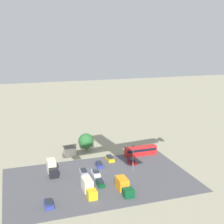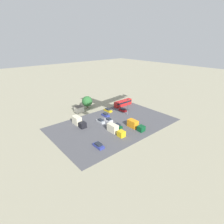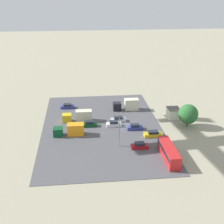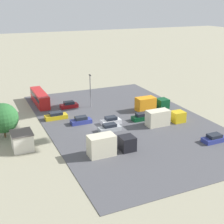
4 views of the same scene
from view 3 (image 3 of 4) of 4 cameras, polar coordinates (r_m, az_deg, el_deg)
The scene contains 16 objects.
ground_plane at distance 86.69m, azimuth 2.39°, elevation -2.60°, with size 400.00×400.00×0.00m, color gray.
parking_lot_surface at distance 86.02m, azimuth -1.87°, elevation -2.77°, with size 51.82×32.30×0.08m.
shed_building at distance 93.19m, azimuth 11.14°, elevation -0.18°, with size 4.07×3.48×3.03m.
bus at distance 71.30m, azimuth 10.33°, elevation -7.22°, with size 10.92×2.49×3.05m.
parked_car_0 at distance 99.90m, azimuth -8.15°, elevation 1.04°, with size 1.97×4.29×1.42m.
parked_car_1 at distance 86.23m, azimuth 0.32°, elevation -2.20°, with size 1.87×4.02×1.53m.
parked_car_2 at distance 81.24m, azimuth 7.49°, elevation -4.01°, with size 1.95×4.65×1.49m.
parked_car_3 at distance 75.20m, azimuth 5.07°, elevation -6.16°, with size 1.75×4.08×1.51m.
parked_car_4 at distance 86.38m, azimuth -4.14°, elevation -2.21°, with size 1.73×4.09×1.53m.
parked_car_5 at distance 89.30m, azimuth 1.16°, elevation -1.34°, with size 1.77×4.36×1.43m.
parked_car_6 at distance 84.59m, azimuth 4.18°, elevation -2.77°, with size 1.80×4.23×1.50m.
parked_truck_0 at distance 97.35m, azimuth 2.84°, elevation 1.30°, with size 2.48×7.94×3.45m.
parked_truck_1 at distance 89.65m, azimuth -6.04°, elevation -0.78°, with size 2.31×8.41×3.15m.
parked_truck_2 at distance 81.64m, azimuth -7.57°, elevation -3.29°, with size 2.54×7.87×3.03m.
tree_near_shed at distance 87.53m, azimuth 13.75°, elevation -0.37°, with size 5.43×5.43×6.41m.
light_pole_lot_centre at distance 74.22m, azimuth 1.33°, elevation -3.33°, with size 0.90×0.28×7.68m.
Camera 3 is at (-77.83, 11.99, 36.25)m, focal length 50.00 mm.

